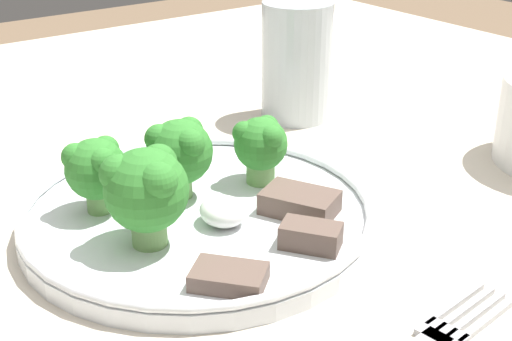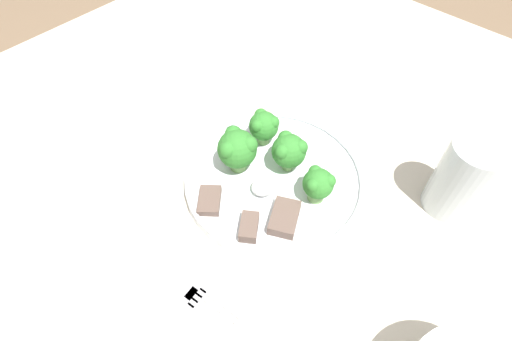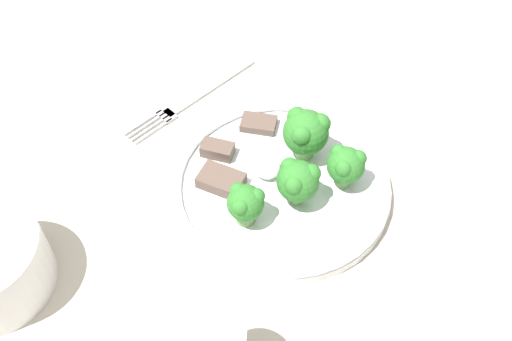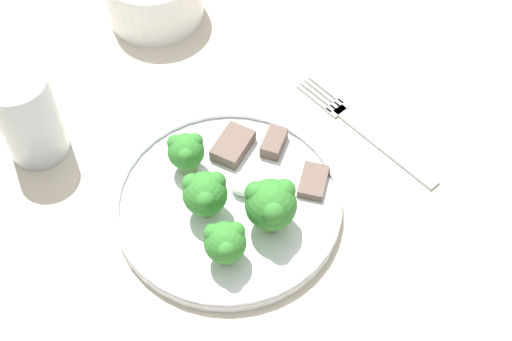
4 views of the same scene
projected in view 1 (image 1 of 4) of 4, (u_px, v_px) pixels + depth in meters
dinner_plate at (198, 214)px, 0.48m from camera, size 0.24×0.24×0.02m
drinking_glass at (297, 68)px, 0.66m from camera, size 0.07×0.07×0.11m
broccoli_floret_near_rim_left at (96, 168)px, 0.47m from camera, size 0.04×0.04×0.05m
broccoli_floret_center_left at (261, 144)px, 0.51m from camera, size 0.04×0.04×0.05m
broccoli_floret_back_left at (180, 150)px, 0.49m from camera, size 0.05×0.05×0.06m
broccoli_floret_front_left at (146, 188)px, 0.43m from camera, size 0.05×0.05×0.06m
meat_slice_front_slice at (311, 236)px, 0.44m from camera, size 0.04×0.04×0.02m
meat_slice_middle_slice at (229, 277)px, 0.40m from camera, size 0.05×0.05×0.01m
meat_slice_rear_slice at (300, 202)px, 0.48m from camera, size 0.06×0.05×0.02m
sauce_dollop at (223, 211)px, 0.46m from camera, size 0.03×0.03×0.02m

